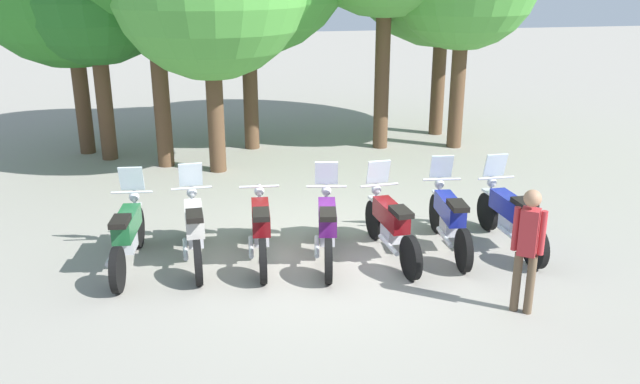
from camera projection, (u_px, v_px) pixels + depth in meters
name	position (u px, v px, depth m)	size (l,w,h in m)	color
ground_plane	(327.00, 258.00, 9.93)	(80.00, 80.00, 0.00)	gray
motorcycle_0	(128.00, 234.00, 9.50)	(0.65, 2.19, 1.37)	black
motorcycle_1	(195.00, 228.00, 9.70)	(0.62, 2.19, 1.37)	black
motorcycle_2	(261.00, 228.00, 9.76)	(0.62, 2.19, 0.99)	black
motorcycle_3	(327.00, 226.00, 9.77)	(0.74, 2.17, 1.37)	black
motorcycle_4	(391.00, 224.00, 9.85)	(0.62, 2.19, 1.37)	black
motorcycle_5	(449.00, 218.00, 10.12)	(0.65, 2.19, 1.37)	black
motorcycle_6	(510.00, 216.00, 10.20)	(0.62, 2.19, 1.37)	black
person_0	(528.00, 243.00, 8.06)	(0.36, 0.31, 1.65)	brown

